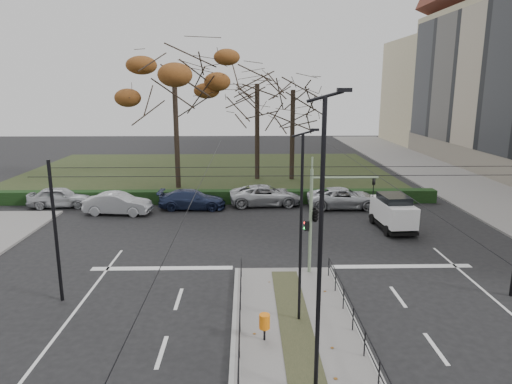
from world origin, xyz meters
TOP-DOWN VIEW (x-y plane):
  - ground at (0.00, 0.00)m, footprint 140.00×140.00m
  - median_island at (0.00, -2.50)m, footprint 4.40×15.00m
  - sidewalk_east at (18.00, 22.00)m, footprint 8.00×90.00m
  - park at (-6.00, 32.00)m, footprint 38.00×26.00m
  - hedge at (-6.00, 18.60)m, footprint 38.00×1.00m
  - median_railing at (0.00, -2.60)m, footprint 4.14×13.24m
  - catenary at (0.00, 1.62)m, footprint 20.00×34.00m
  - traffic_light at (1.50, 4.50)m, footprint 3.41×1.91m
  - litter_bin at (-1.19, -1.55)m, footprint 0.38×0.38m
  - streetlamp_median_near at (0.19, -4.44)m, footprint 0.72×0.15m
  - streetlamp_median_far at (0.20, -0.10)m, footprint 0.61×0.12m
  - parked_car_first at (-15.80, 17.63)m, footprint 4.69×2.25m
  - parked_car_second at (-10.90, 15.55)m, footprint 4.81×2.08m
  - parked_car_third at (-5.81, 16.91)m, footprint 4.95×2.09m
  - parked_car_fourth at (-0.30, 17.90)m, footprint 5.65×2.85m
  - white_van at (7.46, 11.58)m, footprint 2.10×4.17m
  - rust_tree at (-7.86, 24.01)m, footprint 9.38×9.38m
  - bare_tree_center at (2.64, 27.68)m, footprint 6.87×6.87m
  - bare_tree_near at (-0.73, 27.86)m, footprint 6.70×6.70m
  - parked_car_fifth at (5.49, 16.93)m, footprint 5.45×2.52m

SIDE VIEW (x-z plane):
  - ground at x=0.00m, z-range 0.00..0.00m
  - park at x=-6.00m, z-range 0.00..0.10m
  - median_island at x=0.00m, z-range 0.00..0.14m
  - sidewalk_east at x=18.00m, z-range 0.00..0.14m
  - hedge at x=-6.00m, z-range 0.00..1.00m
  - parked_car_third at x=-5.81m, z-range 0.00..1.43m
  - parked_car_fifth at x=5.49m, z-range 0.00..1.52m
  - parked_car_fourth at x=-0.30m, z-range 0.00..1.53m
  - parked_car_second at x=-10.90m, z-range 0.00..1.54m
  - parked_car_first at x=-15.80m, z-range 0.00..1.54m
  - litter_bin at x=-1.19m, z-range 0.35..1.32m
  - median_railing at x=0.00m, z-range 0.52..1.44m
  - white_van at x=7.46m, z-range 0.05..2.29m
  - traffic_light at x=1.50m, z-range 0.55..5.53m
  - catenary at x=0.00m, z-range 0.42..6.42m
  - streetlamp_median_far at x=0.20m, z-range 0.20..7.45m
  - streetlamp_median_near at x=0.19m, z-range 0.21..8.83m
  - bare_tree_center at x=2.64m, z-range 2.33..13.63m
  - bare_tree_near at x=-0.73m, z-range 2.48..14.52m
  - rust_tree at x=-7.86m, z-range 3.59..17.04m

